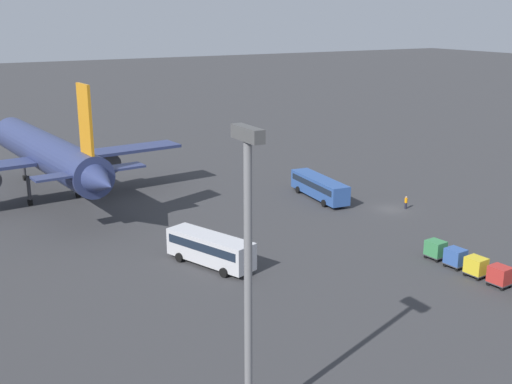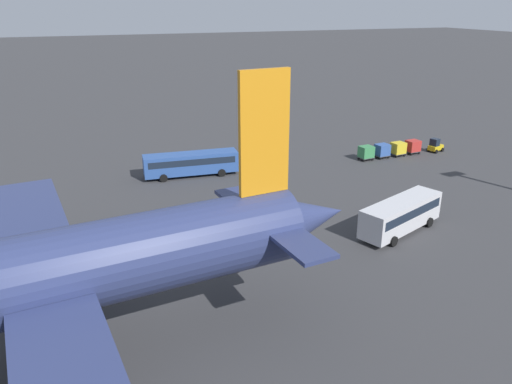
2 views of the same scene
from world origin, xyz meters
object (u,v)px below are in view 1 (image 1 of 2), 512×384
Objects in this scene: shuttle_bus_near at (319,186)px; cargo_cart_yellow at (476,266)px; cargo_cart_red at (500,275)px; cargo_cart_green at (436,249)px; cargo_cart_blue at (455,257)px; airplane at (48,154)px; worker_person at (406,203)px; shuttle_bus_far at (210,248)px.

shuttle_bus_near is 30.98m from cargo_cart_yellow.
cargo_cart_red is 1.00× the size of cargo_cart_green.
cargo_cart_red is at bearing -178.71° from cargo_cart_blue.
cargo_cart_green is (-43.68, -30.77, -5.45)m from airplane.
shuttle_bus_near is at bearing 36.95° from worker_person.
cargo_cart_red is at bearing -178.66° from shuttle_bus_near.
worker_person is 0.81× the size of cargo_cart_blue.
cargo_cart_green is at bearing -150.45° from airplane.
shuttle_bus_near reaches higher than cargo_cart_blue.
cargo_cart_red and cargo_cart_green have the same top height.
cargo_cart_blue is at bearing 151.70° from worker_person.
worker_person is (-9.81, -7.38, -0.98)m from shuttle_bus_near.
cargo_cart_red is at bearing -178.82° from cargo_cart_green.
airplane is 58.32m from cargo_cart_yellow.
airplane is at bearing -5.49° from shuttle_bus_far.
shuttle_bus_near reaches higher than cargo_cart_yellow.
shuttle_bus_near is (-18.37, -33.28, -4.80)m from airplane.
cargo_cart_red is (-33.65, 2.34, -0.65)m from shuttle_bus_near.
cargo_cart_green is (-25.31, 2.51, -0.65)m from shuttle_bus_near.
airplane reaches higher than cargo_cart_blue.
shuttle_bus_near is 5.78× the size of cargo_cart_red.
shuttle_bus_near is 33.74m from cargo_cart_red.
cargo_cart_red and cargo_cart_blue have the same top height.
shuttle_bus_far is at bearing 64.73° from cargo_cart_green.
airplane is 56.01m from cargo_cart_blue.
shuttle_bus_near reaches higher than cargo_cart_red.
cargo_cart_yellow is 2.78m from cargo_cart_blue.
worker_person is at bearing -137.73° from shuttle_bus_near.
cargo_cart_red is (-52.02, -30.94, -5.45)m from airplane.
cargo_cart_yellow is (2.78, 0.17, 0.00)m from cargo_cart_red.
worker_person is 0.81× the size of cargo_cart_yellow.
cargo_cart_red is (-23.84, 9.72, 0.32)m from worker_person.
cargo_cart_blue is 2.78m from cargo_cart_green.
cargo_cart_blue and cargo_cart_green have the same top height.
airplane is 49.80m from worker_person.
shuttle_bus_far reaches higher than cargo_cart_blue.
airplane is 53.70m from cargo_cart_green.
cargo_cart_yellow is 5.56m from cargo_cart_green.
cargo_cart_blue is (-13.05, -21.81, -0.78)m from shuttle_bus_far.
shuttle_bus_near is at bearing -4.66° from cargo_cart_yellow.
cargo_cart_green is at bearing 0.97° from cargo_cart_blue.
shuttle_bus_far is 4.96× the size of cargo_cart_blue.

